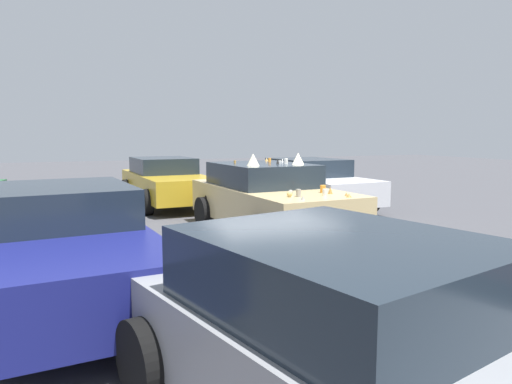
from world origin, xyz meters
name	(u,v)px	position (x,y,z in m)	size (l,w,h in m)	color
ground_plane	(270,235)	(0.00, 0.00, 0.00)	(60.00, 60.00, 0.00)	#47474C
art_car_decorated	(268,198)	(0.07, 0.00, 0.75)	(4.42, 2.29, 1.67)	#D8BC7F
parked_sedan_near_right	(345,339)	(-6.04, 2.15, 0.70)	(4.28, 2.66, 1.38)	gray
parked_sedan_behind_right	(65,245)	(-2.58, 3.82, 0.71)	(4.51, 2.30, 1.41)	navy
parked_sedan_near_left	(166,181)	(4.97, 1.08, 0.69)	(4.68, 2.18, 1.36)	gold
parked_sedan_far_right	(312,183)	(2.88, -2.57, 0.69)	(4.26, 2.27, 1.36)	silver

